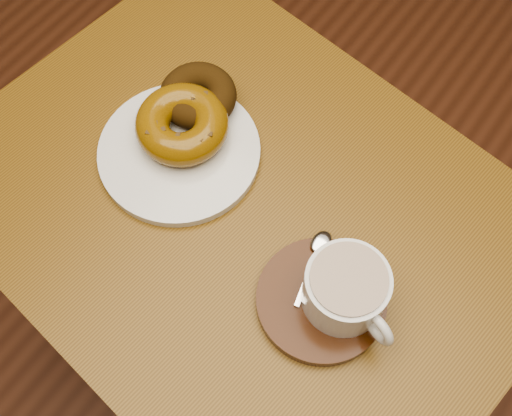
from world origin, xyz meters
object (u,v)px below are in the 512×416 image
Objects in this scene: donut_plate at (179,152)px; coffee_cup at (347,290)px; cafe_table at (245,241)px; saucer at (321,300)px.

donut_plate is 0.30m from coffee_cup.
saucer is at bearing -10.73° from cafe_table.
saucer is at bearing -128.16° from coffee_cup.
coffee_cup reaches higher than cafe_table.
cafe_table is 0.20m from saucer.
cafe_table is 3.79× the size of donut_plate.
cafe_table is at bearing -5.90° from donut_plate.
coffee_cup reaches higher than saucer.
cafe_table is at bearing 162.30° from saucer.
donut_plate is 1.72× the size of coffee_cup.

